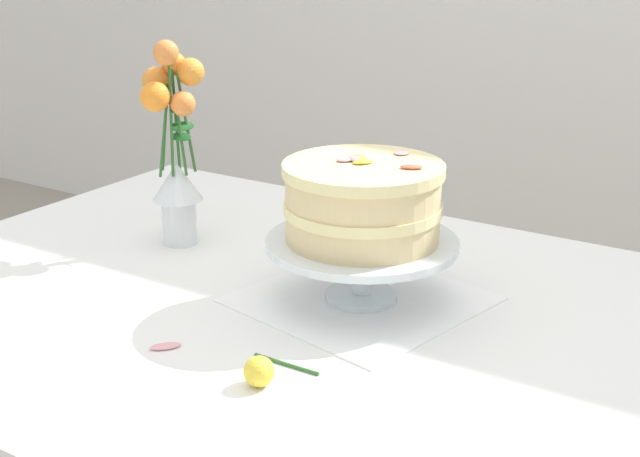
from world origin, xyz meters
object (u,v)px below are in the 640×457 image
Objects in this scene: dining_table at (287,362)px; cake_stand at (362,250)px; layer_cake at (363,201)px; flower_vase at (174,148)px; fallen_rose at (260,371)px.

cake_stand is at bearing 46.17° from dining_table.
dining_table is at bearing -133.82° from layer_cake.
flower_vase reaches higher than dining_table.
fallen_rose reaches higher than dining_table.
layer_cake is at bearing 80.44° from cake_stand.
flower_vase is at bearing 173.51° from cake_stand.
cake_stand is at bearing -6.49° from flower_vase.
cake_stand is (0.08, 0.08, 0.17)m from dining_table.
dining_table is at bearing 116.38° from fallen_rose.
layer_cake is 2.38× the size of fallen_rose.
layer_cake is (0.08, 0.08, 0.25)m from dining_table.
fallen_rose is (0.10, -0.21, 0.11)m from dining_table.
fallen_rose is at bearing -85.71° from cake_stand.
dining_table is 5.87× the size of layer_cake.
flower_vase is at bearing 141.67° from fallen_rose.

